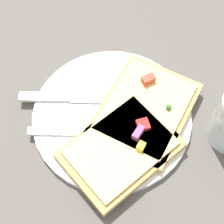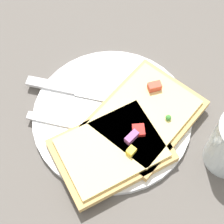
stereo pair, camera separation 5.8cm
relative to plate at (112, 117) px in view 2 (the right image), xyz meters
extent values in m
plane|color=#56514C|center=(0.00, 0.00, -0.01)|extent=(4.00, 4.00, 0.00)
cylinder|color=white|center=(0.00, 0.00, 0.00)|extent=(0.25, 0.25, 0.01)
cube|color=silver|center=(-0.07, 0.00, 0.01)|extent=(0.12, 0.07, 0.01)
cube|color=silver|center=(0.01, -0.04, 0.01)|extent=(0.06, 0.05, 0.01)
cube|color=silver|center=(0.04, -0.06, 0.01)|extent=(0.03, 0.02, 0.00)
cube|color=silver|center=(0.04, -0.06, 0.01)|extent=(0.03, 0.02, 0.00)
cube|color=silver|center=(0.04, -0.05, 0.01)|extent=(0.03, 0.02, 0.00)
cube|color=silver|center=(0.05, -0.04, 0.01)|extent=(0.03, 0.02, 0.00)
cube|color=silver|center=(-0.09, 0.07, 0.01)|extent=(0.08, 0.05, 0.01)
cube|color=silver|center=(0.01, 0.03, 0.01)|extent=(0.13, 0.08, 0.00)
cube|color=tan|center=(0.05, -0.02, 0.01)|extent=(0.21, 0.20, 0.01)
cube|color=#E5CC7A|center=(0.05, -0.02, 0.02)|extent=(0.18, 0.18, 0.01)
cube|color=#D14733|center=(0.07, 0.02, 0.03)|extent=(0.02, 0.01, 0.01)
sphere|color=#388433|center=(0.08, -0.04, 0.03)|extent=(0.01, 0.01, 0.01)
cube|color=red|center=(0.03, -0.05, 0.03)|extent=(0.02, 0.02, 0.01)
cube|color=tan|center=(-0.02, -0.06, 0.01)|extent=(0.19, 0.16, 0.01)
cube|color=#E5CC7A|center=(-0.02, -0.06, 0.02)|extent=(0.17, 0.14, 0.01)
cube|color=#934C8E|center=(0.02, -0.06, 0.03)|extent=(0.02, 0.02, 0.01)
cube|color=yellow|center=(0.01, -0.08, 0.03)|extent=(0.02, 0.02, 0.01)
sphere|color=tan|center=(-0.01, 0.01, 0.01)|extent=(0.01, 0.01, 0.01)
sphere|color=tan|center=(0.09, 0.05, 0.01)|extent=(0.01, 0.01, 0.01)
sphere|color=tan|center=(0.04, 0.04, 0.01)|extent=(0.01, 0.01, 0.01)
camera|label=1|loc=(-0.12, -0.25, 0.53)|focal=60.00mm
camera|label=2|loc=(-0.06, -0.27, 0.53)|focal=60.00mm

